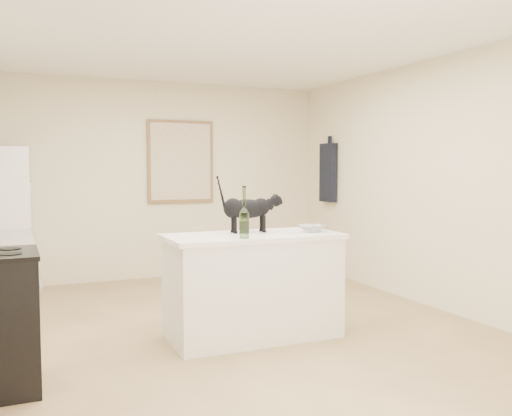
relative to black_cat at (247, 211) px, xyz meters
The scene contains 14 objects.
floor 1.09m from the black_cat, 146.31° to the left, with size 5.50×5.50×0.00m, color tan.
ceiling 1.52m from the black_cat, 146.31° to the left, with size 5.50×5.50×0.00m, color white.
wall_back 2.83m from the black_cat, 92.11° to the left, with size 4.50×4.50×0.00m, color beige.
wall_front 2.69m from the black_cat, 92.22° to the right, with size 4.50×4.50×0.00m, color beige.
wall_right 2.16m from the black_cat, ahead, with size 5.50×5.50×0.00m, color beige.
island_base 0.67m from the black_cat, 91.62° to the right, with size 1.44×0.67×0.86m, color white.
island_top 0.24m from the black_cat, 91.62° to the right, with size 1.50×0.70×0.04m, color white.
artwork_frame 2.83m from the black_cat, 85.97° to the left, with size 0.90×0.03×1.10m, color brown.
artwork_canvas 2.82m from the black_cat, 85.95° to the left, with size 0.82×0.00×1.02m, color beige.
hanging_garment 2.99m from the black_cat, 45.45° to the left, with size 0.08×0.34×0.80m, color black.
black_cat is the anchor object (origin of this frame).
wine_bottle 0.39m from the black_cat, 116.63° to the right, with size 0.08×0.08×0.37m, color #325C25.
glass_bowl 0.60m from the black_cat, 19.77° to the right, with size 0.25×0.25×0.06m, color silver.
fridge_paper 3.02m from the black_cat, 124.53° to the left, with size 0.00×0.13×0.16m, color beige.
Camera 1 is at (-1.79, -4.59, 1.47)m, focal length 39.26 mm.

